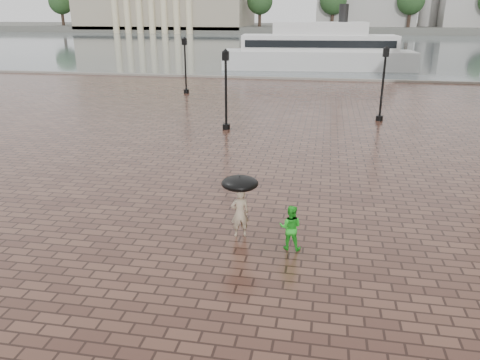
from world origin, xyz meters
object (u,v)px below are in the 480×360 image
object	(u,v)px
child_pedestrian	(290,227)
ferry_near	(318,50)
street_lamps	(257,77)
adult_pedestrian	(240,213)

from	to	relation	value
child_pedestrian	ferry_near	size ratio (longest dim) A/B	0.06
child_pedestrian	ferry_near	distance (m)	45.46
child_pedestrian	street_lamps	bearing A→B (deg)	-75.18
street_lamps	ferry_near	world-z (taller)	ferry_near
street_lamps	adult_pedestrian	distance (m)	18.97
street_lamps	adult_pedestrian	bearing A→B (deg)	-83.06
adult_pedestrian	ferry_near	xyz separation A→B (m)	(1.08, 44.91, 1.43)
adult_pedestrian	child_pedestrian	world-z (taller)	adult_pedestrian
street_lamps	ferry_near	xyz separation A→B (m)	(3.36, 26.14, -0.14)
ferry_near	street_lamps	bearing A→B (deg)	-102.14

